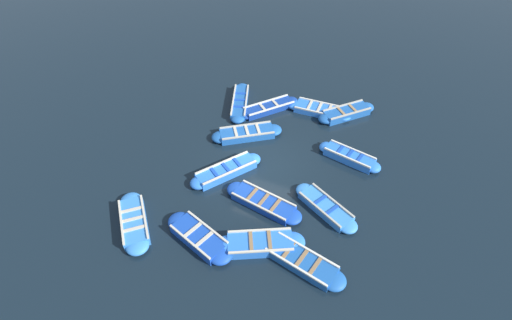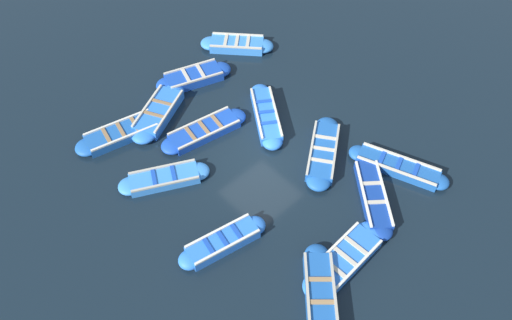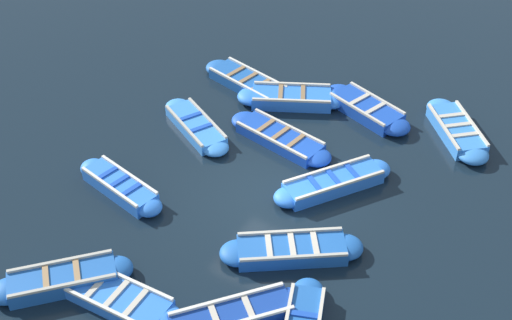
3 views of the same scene
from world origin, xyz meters
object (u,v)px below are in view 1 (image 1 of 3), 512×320
Objects in this scene: boat_near_quay at (319,110)px; boat_broadside at (226,171)px; boat_tucked at (240,102)px; boat_far_corner at (247,133)px; boat_outer_right at (349,157)px; boat_bow_out at (326,207)px; boat_centre at (263,202)px; boat_end_of_row at (301,261)px; boat_drifting at (260,244)px; boat_outer_left at (269,108)px; boat_stern_in at (346,113)px; boat_inner_gap at (199,237)px; boat_mid_row at (134,222)px.

boat_broadside is at bearing 67.74° from boat_near_quay.
boat_tucked is at bearing 14.42° from boat_near_quay.
boat_outer_right is at bearing -176.26° from boat_far_corner.
boat_bow_out is 2.60m from boat_centre.
boat_tucked is (4.20, 1.08, 0.02)m from boat_near_quay.
boat_centre is at bearing -40.87° from boat_end_of_row.
boat_broadside is 4.22m from boat_drifting.
boat_tucked is at bearing -16.55° from boat_outer_right.
boat_end_of_row is 9.55m from boat_outer_left.
boat_stern_in reaches higher than boat_far_corner.
boat_inner_gap is (3.97, 0.59, 0.02)m from boat_end_of_row.
boat_centre reaches higher than boat_bow_out.
boat_bow_out is at bearing 87.02° from boat_outer_right.
boat_end_of_row is 1.00× the size of boat_tucked.
boat_near_quay is 1.01× the size of boat_drifting.
boat_near_quay is (1.43, 0.26, -0.05)m from boat_stern_in.
boat_broadside is at bearing -3.02° from boat_bow_out.
boat_outer_right is 1.00× the size of boat_outer_left.
boat_far_corner is 2.47m from boat_outer_left.
boat_mid_row is at bearing 59.97° from boat_stern_in.
boat_bow_out is 2.84m from boat_end_of_row.
boat_inner_gap reaches higher than boat_bow_out.
boat_broadside reaches higher than boat_end_of_row.
boat_far_corner is 5.81m from boat_bow_out.
boat_end_of_row is 1.01× the size of boat_centre.
boat_outer_left reaches higher than boat_tucked.
boat_near_quay is at bearing -77.17° from boat_end_of_row.
boat_end_of_row is at bearing 119.20° from boat_outer_left.
boat_mid_row is (6.85, 3.82, 0.03)m from boat_bow_out.
boat_drifting reaches higher than boat_far_corner.
boat_tucked is (-0.43, -9.14, -0.02)m from boat_mid_row.
boat_centre is at bearing -121.35° from boat_inner_gap.
boat_outer_left is at bearing -60.80° from boat_end_of_row.
boat_bow_out is 0.96× the size of boat_broadside.
boat_centre is at bearing 155.27° from boat_broadside.
boat_outer_right reaches higher than boat_end_of_row.
boat_stern_in is at bearing -163.67° from boat_outer_left.
boat_mid_row reaches higher than boat_end_of_row.
boat_inner_gap is 10.01m from boat_near_quay.
boat_drifting is at bearing -168.28° from boat_mid_row.
boat_outer_left reaches higher than boat_centre.
boat_stern_in reaches higher than boat_end_of_row.
boat_broadside reaches higher than boat_mid_row.
boat_stern_in is 0.88× the size of boat_broadside.
boat_mid_row is 1.02× the size of boat_stern_in.
boat_mid_row is at bearing 65.62° from boat_near_quay.
boat_mid_row reaches higher than boat_outer_left.
boat_centre is 2.49m from boat_broadside.
boat_broadside is (-0.22, 2.78, 0.01)m from boat_far_corner.
boat_mid_row reaches higher than boat_near_quay.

